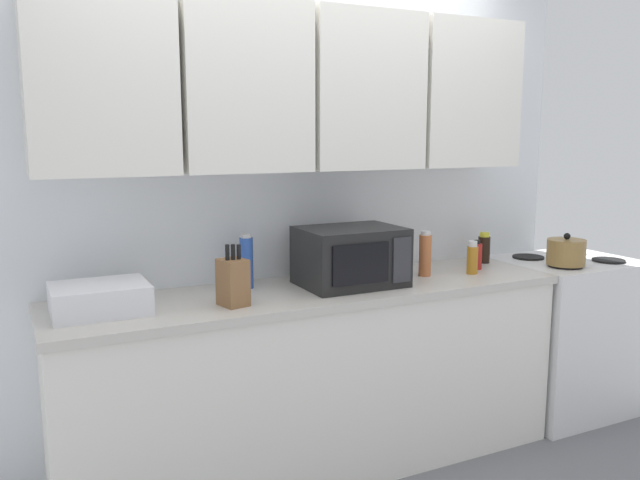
{
  "coord_description": "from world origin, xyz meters",
  "views": [
    {
      "loc": [
        -1.3,
        -2.98,
        1.62
      ],
      "look_at": [
        0.05,
        -0.25,
        1.12
      ],
      "focal_mm": 36.2,
      "sensor_mm": 36.0,
      "label": 1
    }
  ],
  "objects_px": {
    "microwave": "(351,256)",
    "knife_block": "(233,282)",
    "bottle_amber_vinegar": "(472,258)",
    "stove_range": "(563,334)",
    "kettle": "(566,252)",
    "bottle_soy_dark": "(484,248)",
    "bottle_red_sauce": "(477,256)",
    "bottle_blue_cleaner": "(246,262)",
    "dish_rack": "(100,299)",
    "bottle_spice_jar": "(425,254)"
  },
  "relations": [
    {
      "from": "dish_rack",
      "to": "knife_block",
      "type": "bearing_deg",
      "value": -13.68
    },
    {
      "from": "microwave",
      "to": "bottle_amber_vinegar",
      "type": "bearing_deg",
      "value": -5.0
    },
    {
      "from": "kettle",
      "to": "bottle_amber_vinegar",
      "type": "bearing_deg",
      "value": 171.77
    },
    {
      "from": "dish_rack",
      "to": "kettle",
      "type": "bearing_deg",
      "value": -3.77
    },
    {
      "from": "stove_range",
      "to": "microwave",
      "type": "height_order",
      "value": "microwave"
    },
    {
      "from": "microwave",
      "to": "bottle_spice_jar",
      "type": "bearing_deg",
      "value": 1.37
    },
    {
      "from": "bottle_blue_cleaner",
      "to": "bottle_spice_jar",
      "type": "distance_m",
      "value": 0.93
    },
    {
      "from": "stove_range",
      "to": "bottle_blue_cleaner",
      "type": "bearing_deg",
      "value": 175.1
    },
    {
      "from": "microwave",
      "to": "dish_rack",
      "type": "distance_m",
      "value": 1.16
    },
    {
      "from": "microwave",
      "to": "bottle_red_sauce",
      "type": "distance_m",
      "value": 0.79
    },
    {
      "from": "stove_range",
      "to": "dish_rack",
      "type": "xyz_separation_m",
      "value": [
        -2.6,
        0.02,
        0.51
      ]
    },
    {
      "from": "microwave",
      "to": "bottle_red_sauce",
      "type": "height_order",
      "value": "microwave"
    },
    {
      "from": "stove_range",
      "to": "kettle",
      "type": "distance_m",
      "value": 0.57
    },
    {
      "from": "kettle",
      "to": "knife_block",
      "type": "bearing_deg",
      "value": 179.03
    },
    {
      "from": "microwave",
      "to": "knife_block",
      "type": "bearing_deg",
      "value": -169.93
    },
    {
      "from": "bottle_blue_cleaner",
      "to": "bottle_amber_vinegar",
      "type": "xyz_separation_m",
      "value": [
        1.16,
        -0.22,
        -0.04
      ]
    },
    {
      "from": "bottle_spice_jar",
      "to": "bottle_soy_dark",
      "type": "xyz_separation_m",
      "value": [
        0.5,
        0.13,
        -0.03
      ]
    },
    {
      "from": "bottle_blue_cleaner",
      "to": "bottle_red_sauce",
      "type": "bearing_deg",
      "value": -6.17
    },
    {
      "from": "bottle_spice_jar",
      "to": "kettle",
      "type": "bearing_deg",
      "value": -10.59
    },
    {
      "from": "stove_range",
      "to": "microwave",
      "type": "relative_size",
      "value": 1.9
    },
    {
      "from": "microwave",
      "to": "bottle_soy_dark",
      "type": "distance_m",
      "value": 0.96
    },
    {
      "from": "microwave",
      "to": "bottle_red_sauce",
      "type": "xyz_separation_m",
      "value": [
        0.79,
        0.02,
        -0.07
      ]
    },
    {
      "from": "stove_range",
      "to": "bottle_blue_cleaner",
      "type": "distance_m",
      "value": 2.0
    },
    {
      "from": "bottle_spice_jar",
      "to": "bottle_amber_vinegar",
      "type": "xyz_separation_m",
      "value": [
        0.25,
        -0.07,
        -0.03
      ]
    },
    {
      "from": "dish_rack",
      "to": "bottle_amber_vinegar",
      "type": "height_order",
      "value": "bottle_amber_vinegar"
    },
    {
      "from": "stove_range",
      "to": "kettle",
      "type": "height_order",
      "value": "kettle"
    },
    {
      "from": "stove_range",
      "to": "bottle_amber_vinegar",
      "type": "height_order",
      "value": "bottle_amber_vinegar"
    },
    {
      "from": "stove_range",
      "to": "knife_block",
      "type": "xyz_separation_m",
      "value": [
        -2.07,
        -0.11,
        0.55
      ]
    },
    {
      "from": "bottle_blue_cleaner",
      "to": "bottle_soy_dark",
      "type": "relative_size",
      "value": 1.5
    },
    {
      "from": "knife_block",
      "to": "bottle_spice_jar",
      "type": "relative_size",
      "value": 1.14
    },
    {
      "from": "bottle_spice_jar",
      "to": "bottle_red_sauce",
      "type": "bearing_deg",
      "value": 2.1
    },
    {
      "from": "bottle_amber_vinegar",
      "to": "bottle_soy_dark",
      "type": "height_order",
      "value": "same"
    },
    {
      "from": "bottle_blue_cleaner",
      "to": "dish_rack",
      "type": "bearing_deg",
      "value": -168.11
    },
    {
      "from": "bottle_amber_vinegar",
      "to": "dish_rack",
      "type": "bearing_deg",
      "value": 177.64
    },
    {
      "from": "dish_rack",
      "to": "bottle_red_sauce",
      "type": "bearing_deg",
      "value": 0.22
    },
    {
      "from": "microwave",
      "to": "bottle_blue_cleaner",
      "type": "distance_m",
      "value": 0.5
    },
    {
      "from": "dish_rack",
      "to": "bottle_blue_cleaner",
      "type": "bearing_deg",
      "value": 11.89
    },
    {
      "from": "bottle_blue_cleaner",
      "to": "stove_range",
      "type": "bearing_deg",
      "value": -4.9
    },
    {
      "from": "microwave",
      "to": "bottle_soy_dark",
      "type": "height_order",
      "value": "microwave"
    },
    {
      "from": "kettle",
      "to": "bottle_blue_cleaner",
      "type": "bearing_deg",
      "value": 170.11
    },
    {
      "from": "kettle",
      "to": "bottle_spice_jar",
      "type": "relative_size",
      "value": 0.88
    },
    {
      "from": "bottle_red_sauce",
      "to": "bottle_soy_dark",
      "type": "bearing_deg",
      "value": 38.58
    },
    {
      "from": "bottle_red_sauce",
      "to": "knife_block",
      "type": "bearing_deg",
      "value": -174.56
    },
    {
      "from": "bottle_red_sauce",
      "to": "bottle_spice_jar",
      "type": "bearing_deg",
      "value": -177.9
    },
    {
      "from": "microwave",
      "to": "bottle_spice_jar",
      "type": "relative_size",
      "value": 2.06
    },
    {
      "from": "bottle_spice_jar",
      "to": "dish_rack",
      "type": "bearing_deg",
      "value": 179.81
    },
    {
      "from": "dish_rack",
      "to": "bottle_amber_vinegar",
      "type": "bearing_deg",
      "value": -2.36
    },
    {
      "from": "kettle",
      "to": "bottle_soy_dark",
      "type": "distance_m",
      "value": 0.44
    },
    {
      "from": "bottle_soy_dark",
      "to": "bottle_red_sauce",
      "type": "bearing_deg",
      "value": -141.42
    },
    {
      "from": "microwave",
      "to": "bottle_blue_cleaner",
      "type": "relative_size",
      "value": 1.85
    }
  ]
}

